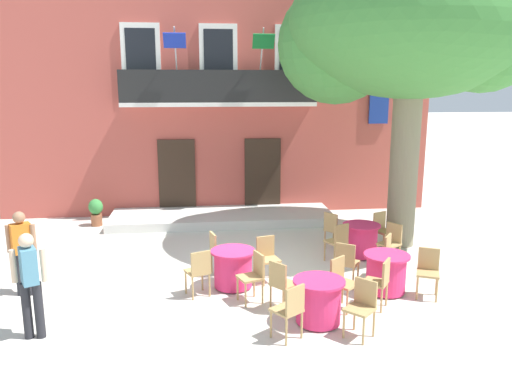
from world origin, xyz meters
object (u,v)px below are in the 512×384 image
Objects in this scene: cafe_chair_middle_2 at (391,241)px; cafe_chair_far_side_2 at (362,304)px; cafe_chair_front_2 at (347,261)px; cafe_table_middle at (361,240)px; cafe_chair_near_tree_0 at (218,250)px; pedestrian_near_entrance at (30,280)px; cafe_chair_front_1 at (392,254)px; pedestrian_mid_plaza at (22,248)px; cafe_table_far_side at (319,301)px; cafe_chair_middle_3 at (382,228)px; cafe_table_front at (386,273)px; ground_planter_left at (96,211)px; cafe_chair_middle_0 at (333,228)px; cafe_chair_far_side_0 at (282,282)px; cafe_chair_far_side_3 at (342,280)px; cafe_chair_front_0 at (428,269)px; plane_tree at (408,30)px; cafe_table_near_tree at (233,268)px; cafe_chair_front_3 at (380,280)px; cafe_chair_near_tree_3 at (267,256)px; cafe_chair_middle_1 at (338,240)px; cafe_chair_far_side_1 at (290,308)px; cafe_chair_near_tree_1 at (199,270)px; cafe_chair_near_tree_2 at (254,274)px.

cafe_chair_middle_2 is 1.00× the size of cafe_chair_far_side_2.
cafe_table_middle is at bearing 63.43° from cafe_chair_front_2.
pedestrian_near_entrance is at bearing -141.63° from cafe_chair_near_tree_0.
pedestrian_mid_plaza is (-7.16, 0.01, 0.38)m from cafe_chair_front_1.
cafe_chair_front_1 is at bearing 41.84° from cafe_table_far_side.
cafe_chair_middle_3 is 2.59m from cafe_table_front.
ground_planter_left reaches higher than cafe_table_front.
pedestrian_mid_plaza is (-5.21, 1.75, 0.52)m from cafe_table_far_side.
cafe_chair_front_1 is at bearing -70.27° from cafe_chair_middle_0.
cafe_chair_far_side_0 is (1.03, -1.83, 0.00)m from cafe_chair_near_tree_0.
cafe_table_front is at bearing -40.02° from ground_planter_left.
cafe_chair_far_side_3 is at bearing -111.42° from cafe_chair_front_2.
cafe_chair_far_side_2 is at bearing -142.02° from cafe_chair_front_0.
plane_tree is 7.66× the size of cafe_chair_near_tree_0.
cafe_chair_middle_2 is at bearing -115.81° from plane_tree.
cafe_table_near_tree is 0.95× the size of cafe_chair_front_3.
pedestrian_near_entrance is (-6.09, -1.07, 0.57)m from cafe_table_front.
cafe_chair_far_side_2 is (1.10, -1.02, 0.00)m from cafe_chair_far_side_0.
cafe_chair_near_tree_3 is 1.00× the size of cafe_chair_front_1.
cafe_chair_middle_1 is 0.56× the size of pedestrian_mid_plaza.
cafe_chair_middle_1 is at bearing -149.88° from cafe_table_middle.
cafe_chair_far_side_2 is 5.14m from pedestrian_near_entrance.
cafe_chair_near_tree_1 is at bearing 127.90° from cafe_chair_far_side_1.
cafe_chair_front_0 is at bearing -70.03° from cafe_chair_middle_0.
cafe_chair_front_1 is at bearing 14.88° from pedestrian_near_entrance.
cafe_chair_far_side_2 is (-1.83, -4.03, 0.00)m from cafe_chair_middle_3.
cafe_chair_middle_3 is (-0.51, -0.41, -4.59)m from plane_tree.
pedestrian_mid_plaza is (-0.38, -4.71, 0.48)m from ground_planter_left.
cafe_chair_near_tree_2 is 1.00× the size of cafe_chair_middle_3.
cafe_table_near_tree is 4.15m from cafe_chair_middle_3.
cafe_chair_front_3 is 1.00× the size of cafe_chair_far_side_1.
cafe_chair_middle_3 and cafe_chair_far_side_1 have the same top height.
cafe_chair_near_tree_1 is 3.27m from cafe_chair_front_3.
cafe_chair_front_1 is 0.53× the size of pedestrian_near_entrance.
cafe_table_near_tree is 2.65m from cafe_chair_middle_1.
ground_planter_left is (-5.37, 5.94, -0.10)m from cafe_chair_far_side_3.
cafe_chair_far_side_1 reaches higher than ground_planter_left.
cafe_table_front is at bearing 2.44° from cafe_chair_near_tree_2.
cafe_chair_near_tree_2 is at bearing -17.53° from cafe_chair_near_tree_1.
cafe_chair_far_side_2 is 6.22m from pedestrian_mid_plaza.
cafe_chair_near_tree_3 is 2.01m from cafe_table_far_side.
cafe_table_far_side is 4.56m from pedestrian_near_entrance.
cafe_table_far_side is (-2.91, -3.95, -4.73)m from plane_tree.
cafe_chair_near_tree_1 and cafe_chair_far_side_1 have the same top height.
cafe_chair_middle_1 is 1.00× the size of cafe_chair_front_1.
cafe_table_front is (-1.34, -2.86, -4.73)m from plane_tree.
plane_tree is 7.66× the size of cafe_chair_near_tree_3.
cafe_chair_front_0 is 0.53× the size of pedestrian_near_entrance.
cafe_chair_middle_3 is at bearing 71.23° from cafe_table_front.
cafe_chair_middle_0 is (2.81, 1.34, 0.00)m from cafe_chair_near_tree_0.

